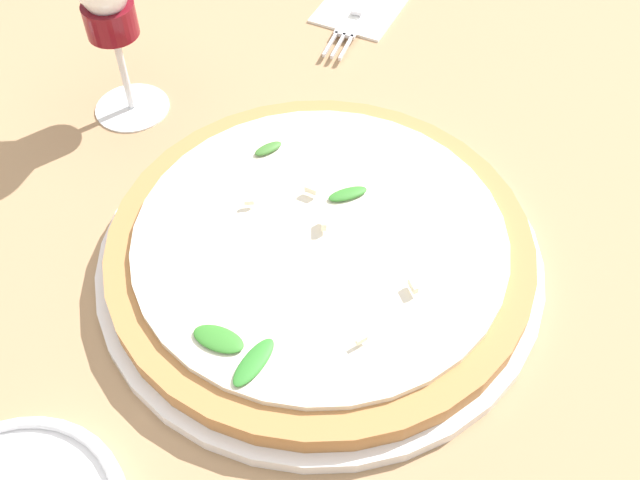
{
  "coord_description": "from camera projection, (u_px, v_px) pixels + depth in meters",
  "views": [
    {
      "loc": [
        0.28,
        0.22,
        0.49
      ],
      "look_at": [
        -0.02,
        -0.01,
        0.03
      ],
      "focal_mm": 42.0,
      "sensor_mm": 36.0,
      "label": 1
    }
  ],
  "objects": [
    {
      "name": "fork",
      "position": [
        364.0,
        0.0,
        0.86
      ],
      "size": [
        0.22,
        0.08,
        0.0
      ],
      "rotation": [
        0.0,
        0.0,
        0.31
      ],
      "color": "silver",
      "rests_on": "ground_plane"
    },
    {
      "name": "ground_plane",
      "position": [
        313.0,
        285.0,
        0.61
      ],
      "size": [
        6.0,
        6.0,
        0.0
      ],
      "primitive_type": "plane",
      "color": "#9E7A56"
    },
    {
      "name": "pizza_arugula_main",
      "position": [
        320.0,
        250.0,
        0.61
      ],
      "size": [
        0.37,
        0.37,
        0.05
      ],
      "color": "white",
      "rests_on": "ground_plane"
    },
    {
      "name": "wine_glass",
      "position": [
        106.0,
        2.0,
        0.66
      ],
      "size": [
        0.09,
        0.09,
        0.17
      ],
      "color": "white",
      "rests_on": "ground_plane"
    },
    {
      "name": "napkin",
      "position": [
        366.0,
        0.0,
        0.87
      ],
      "size": [
        0.15,
        0.11,
        0.01
      ],
      "rotation": [
        0.0,
        0.0,
        0.2
      ],
      "color": "white",
      "rests_on": "ground_plane"
    }
  ]
}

